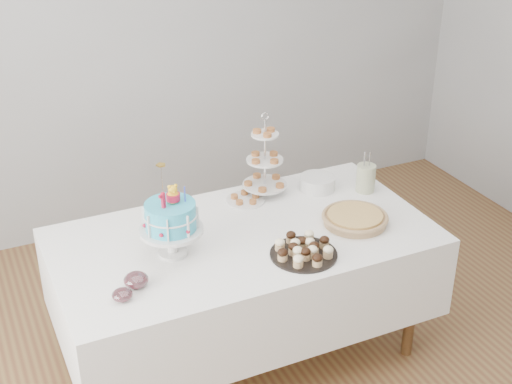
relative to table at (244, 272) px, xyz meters
name	(u,v)px	position (x,y,z in m)	size (l,w,h in m)	color
walls	(270,152)	(0.00, -0.30, 0.81)	(5.04, 4.04, 2.70)	#9A9C9F
table	(244,272)	(0.00, 0.00, 0.00)	(1.92, 1.02, 0.77)	white
birthday_cake	(172,231)	(-0.38, -0.02, 0.36)	(0.31, 0.31, 0.47)	silver
cupcake_tray	(304,249)	(0.18, -0.30, 0.26)	(0.33, 0.33, 0.07)	black
pie	(355,218)	(0.57, -0.14, 0.26)	(0.35, 0.35, 0.05)	tan
tiered_stand	(265,160)	(0.29, 0.37, 0.43)	(0.25, 0.25, 0.49)	silver
plate_stack	(317,183)	(0.59, 0.29, 0.27)	(0.20, 0.20, 0.08)	silver
pastry_plate	(245,199)	(0.16, 0.33, 0.24)	(0.22, 0.22, 0.03)	silver
jam_bowl_a	(122,295)	(-0.71, -0.28, 0.25)	(0.09, 0.09, 0.05)	silver
jam_bowl_b	(136,280)	(-0.62, -0.21, 0.26)	(0.11, 0.11, 0.07)	silver
utensil_pitcher	(366,177)	(0.82, 0.15, 0.31)	(0.11, 0.11, 0.24)	beige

